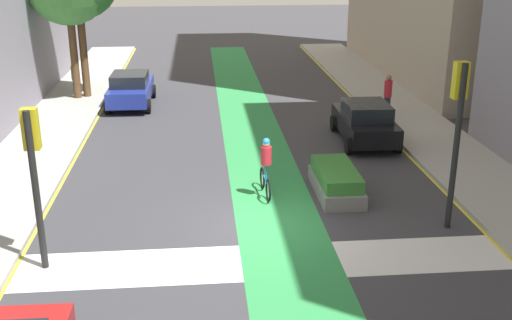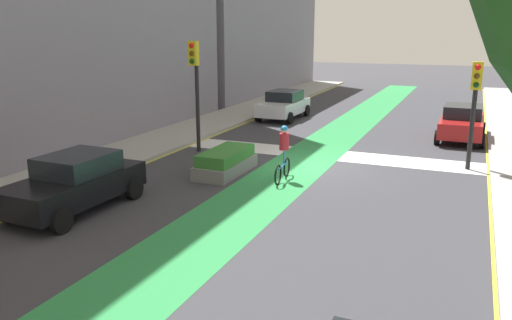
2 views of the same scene
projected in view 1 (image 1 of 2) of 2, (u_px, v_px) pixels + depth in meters
ground_plane at (258, 226)px, 16.96m from camera, size 120.00×120.00×0.00m
bike_lane_paint at (280, 225)px, 17.01m from camera, size 2.40×60.00×0.01m
crosswalk_band at (266, 262)px, 15.09m from camera, size 12.00×1.80×0.01m
curb_stripe_left at (32, 235)px, 16.44m from camera, size 0.16×60.00×0.01m
curb_stripe_right at (470, 217)px, 17.48m from camera, size 0.16×60.00×0.01m
traffic_signal_near_right at (458, 114)px, 15.98m from camera, size 0.35×0.52×4.48m
traffic_signal_near_left at (33, 158)px, 14.06m from camera, size 0.35×0.52×3.85m
car_blue_left_far at (131, 89)px, 29.02m from camera, size 2.08×4.23×1.57m
car_black_right_far at (365, 122)px, 23.81m from camera, size 2.10×4.24×1.57m
cyclist_in_lane at (266, 166)px, 18.68m from camera, size 0.32×1.73×1.86m
pedestrian_sidewalk_right_a at (388, 95)px, 26.83m from camera, size 0.34×0.34×1.77m
pedestrian_sidewalk_left_a at (75, 78)px, 30.47m from camera, size 0.34×0.34×1.64m
median_planter at (336, 181)px, 19.02m from camera, size 1.24×2.86×0.85m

